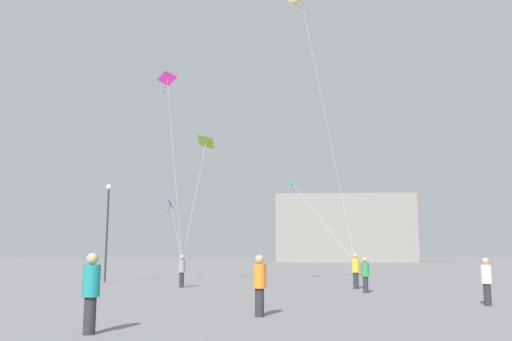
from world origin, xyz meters
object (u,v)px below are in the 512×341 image
object	(u,v)px
kite_emerald_diamond	(292,183)
kite_magenta_delta	(168,85)
person_in_teal	(91,289)
kite_amber_delta	(302,2)
person_in_white	(486,279)
person_in_green	(365,273)
person_in_yellow	(356,269)
kite_lime_delta	(206,143)
building_left_hall	(342,229)
person_in_grey	(182,269)
lamppost_east	(108,218)
kite_cobalt_delta	(171,206)
person_in_orange	(259,283)

from	to	relation	value
kite_emerald_diamond	kite_magenta_delta	xyz separation A→B (m)	(-7.41, -5.60, 4.88)
person_in_teal	kite_amber_delta	bearing A→B (deg)	15.58
person_in_white	person_in_green	bearing A→B (deg)	-156.26
person_in_white	person_in_yellow	size ratio (longest dim) A/B	0.93
kite_lime_delta	building_left_hall	world-z (taller)	building_left_hall
person_in_green	person_in_yellow	size ratio (longest dim) A/B	0.90
person_in_grey	person_in_teal	world-z (taller)	person_in_teal
person_in_teal	kite_emerald_diamond	distance (m)	23.03
person_in_white	lamppost_east	distance (m)	22.71
person_in_green	kite_cobalt_delta	size ratio (longest dim) A/B	0.14
kite_amber_delta	lamppost_east	world-z (taller)	kite_amber_delta
person_in_grey	building_left_hall	bearing A→B (deg)	117.07
kite_emerald_diamond	lamppost_east	world-z (taller)	kite_emerald_diamond
person_in_grey	kite_amber_delta	size ratio (longest dim) A/B	0.12
person_in_grey	person_in_white	size ratio (longest dim) A/B	1.02
person_in_orange	kite_lime_delta	bearing A→B (deg)	133.93
person_in_yellow	kite_cobalt_delta	size ratio (longest dim) A/B	0.16
person_in_teal	kite_lime_delta	distance (m)	23.33
building_left_hall	kite_amber_delta	bearing A→B (deg)	-101.22
person_in_orange	kite_magenta_delta	size ratio (longest dim) A/B	0.17
building_left_hall	kite_cobalt_delta	bearing A→B (deg)	-110.85
person_in_white	lamppost_east	bearing A→B (deg)	-133.83
person_in_grey	kite_cobalt_delta	distance (m)	11.61
person_in_white	building_left_hall	world-z (taller)	building_left_hall
kite_amber_delta	person_in_orange	bearing A→B (deg)	-102.69
person_in_green	lamppost_east	size ratio (longest dim) A/B	0.27
kite_emerald_diamond	lamppost_east	distance (m)	12.06
building_left_hall	kite_emerald_diamond	bearing A→B (deg)	-102.51
kite_lime_delta	lamppost_east	world-z (taller)	kite_lime_delta
person_in_green	person_in_white	size ratio (longest dim) A/B	0.97
person_in_teal	kite_amber_delta	size ratio (longest dim) A/B	0.13
person_in_orange	kite_amber_delta	world-z (taller)	kite_amber_delta
kite_magenta_delta	person_in_white	bearing A→B (deg)	-36.18
kite_amber_delta	kite_cobalt_delta	size ratio (longest dim) A/B	1.29
person_in_yellow	kite_cobalt_delta	world-z (taller)	kite_cobalt_delta
person_in_teal	person_in_orange	bearing A→B (deg)	-10.99
person_in_white	kite_emerald_diamond	xyz separation A→B (m)	(-5.72, 15.21, 5.46)
kite_lime_delta	person_in_white	bearing A→B (deg)	-53.70
kite_magenta_delta	building_left_hall	world-z (taller)	building_left_hall
kite_amber_delta	kite_cobalt_delta	xyz separation A→B (m)	(-8.78, 11.98, -10.19)
person_in_grey	kite_magenta_delta	bearing A→B (deg)	-145.68
person_in_white	person_in_grey	bearing A→B (deg)	-132.84
person_in_grey	person_in_yellow	distance (m)	9.15
person_in_grey	building_left_hall	xyz separation A→B (m)	(20.98, 71.66, 5.19)
kite_emerald_diamond	building_left_hall	size ratio (longest dim) A/B	0.29
person_in_green	kite_lime_delta	xyz separation A→B (m)	(-8.36, 9.93, 8.26)
person_in_green	person_in_white	xyz separation A→B (m)	(3.08, -5.66, 0.02)
kite_magenta_delta	kite_emerald_diamond	bearing A→B (deg)	37.06
person_in_teal	person_in_grey	bearing A→B (deg)	40.02
kite_amber_delta	kite_magenta_delta	bearing A→B (deg)	167.76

